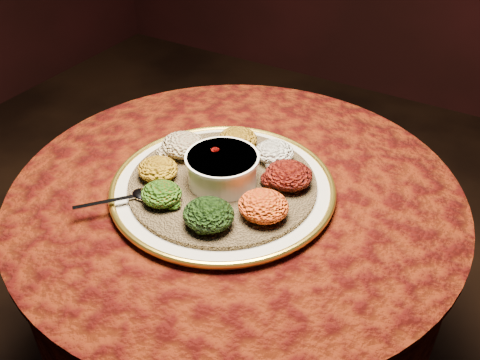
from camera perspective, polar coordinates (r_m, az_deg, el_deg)
The scene contains 13 objects.
table at distance 1.25m, azimuth -0.42°, elevation -7.33°, with size 0.96×0.96×0.73m.
platter at distance 1.12m, azimuth -1.85°, elevation -0.78°, with size 0.59×0.59×0.02m.
injera at distance 1.11m, azimuth -1.86°, elevation -0.34°, with size 0.39×0.39×0.01m, color olive.
stew_bowl at distance 1.08m, azimuth -1.91°, elevation 1.40°, with size 0.15×0.15×0.06m.
spoon at distance 1.08m, azimuth -10.88°, elevation -1.63°, with size 0.12×0.12×0.01m.
portion_ayib at distance 1.16m, azimuth 3.69°, elevation 2.98°, with size 0.09×0.08×0.04m, color white.
portion_kitfo at distance 1.09m, azimuth 5.20°, elevation 0.52°, with size 0.10×0.09×0.05m, color black.
portion_tikil at distance 1.01m, azimuth 2.51°, elevation -2.78°, with size 0.10×0.09×0.05m, color orange.
portion_gomen at distance 0.99m, azimuth -3.37°, elevation -3.69°, with size 0.10×0.09×0.05m, color black.
portion_mixveg at distance 1.05m, azimuth -8.38°, elevation -1.48°, with size 0.08×0.08×0.04m, color #943909.
portion_kik at distance 1.12m, azimuth -8.76°, elevation 1.15°, with size 0.09×0.08×0.04m, color #B68310.
portion_timatim at distance 1.18m, azimuth -6.08°, elevation 3.73°, with size 0.10×0.09×0.05m, color maroon.
portion_shiro at distance 1.20m, azimuth -0.23°, elevation 4.43°, with size 0.09×0.08×0.04m, color #895C10.
Camera 1 is at (0.46, -0.77, 1.43)m, focal length 40.00 mm.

